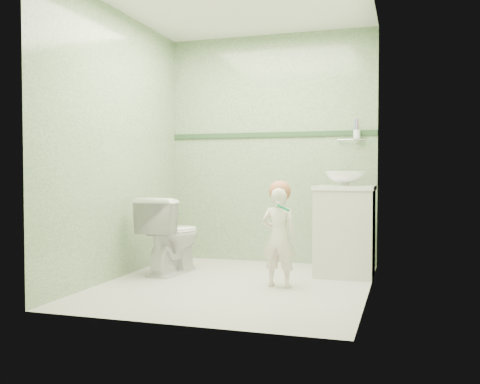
% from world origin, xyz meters
% --- Properties ---
extents(ground, '(2.50, 2.50, 0.00)m').
position_xyz_m(ground, '(0.00, 0.00, 0.00)').
color(ground, beige).
rests_on(ground, ground).
extents(room_shell, '(2.50, 2.54, 2.40)m').
position_xyz_m(room_shell, '(0.00, 0.00, 1.20)').
color(room_shell, gray).
rests_on(room_shell, ground).
extents(trim_stripe, '(2.20, 0.02, 0.05)m').
position_xyz_m(trim_stripe, '(0.00, 1.24, 1.35)').
color(trim_stripe, '#2C4C2C').
rests_on(trim_stripe, room_shell).
extents(vanity, '(0.52, 0.50, 0.80)m').
position_xyz_m(vanity, '(0.84, 0.70, 0.40)').
color(vanity, silver).
rests_on(vanity, ground).
extents(counter, '(0.54, 0.52, 0.04)m').
position_xyz_m(counter, '(0.84, 0.70, 0.81)').
color(counter, white).
rests_on(counter, vanity).
extents(basin, '(0.37, 0.37, 0.13)m').
position_xyz_m(basin, '(0.84, 0.70, 0.89)').
color(basin, white).
rests_on(basin, counter).
extents(faucet, '(0.03, 0.13, 0.18)m').
position_xyz_m(faucet, '(0.84, 0.89, 0.97)').
color(faucet, silver).
rests_on(faucet, counter).
extents(cup_holder, '(0.26, 0.07, 0.21)m').
position_xyz_m(cup_holder, '(0.89, 1.18, 1.33)').
color(cup_holder, silver).
rests_on(cup_holder, room_shell).
extents(toilet, '(0.48, 0.75, 0.72)m').
position_xyz_m(toilet, '(-0.74, 0.35, 0.36)').
color(toilet, white).
rests_on(toilet, ground).
extents(toddler, '(0.32, 0.23, 0.83)m').
position_xyz_m(toddler, '(0.37, 0.03, 0.41)').
color(toddler, white).
rests_on(toddler, ground).
extents(hair_cap, '(0.18, 0.18, 0.18)m').
position_xyz_m(hair_cap, '(0.37, 0.06, 0.79)').
color(hair_cap, '#B66948').
rests_on(hair_cap, toddler).
extents(teal_toothbrush, '(0.11, 0.14, 0.08)m').
position_xyz_m(teal_toothbrush, '(0.43, -0.10, 0.67)').
color(teal_toothbrush, '#09925F').
rests_on(teal_toothbrush, toddler).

